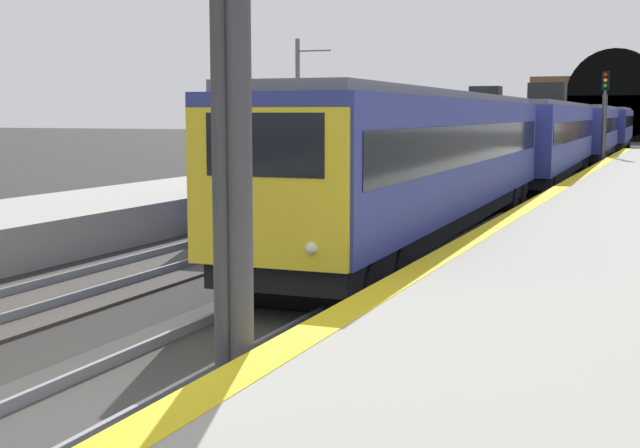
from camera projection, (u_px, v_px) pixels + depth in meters
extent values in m
plane|color=#282623|center=(49.00, 432.00, 9.31)|extent=(320.00, 320.00, 0.00)
cube|color=yellow|center=(254.00, 365.00, 8.25)|extent=(112.00, 0.50, 0.01)
cube|color=#383533|center=(48.00, 429.00, 9.31)|extent=(160.00, 2.94, 0.06)
cube|color=gray|center=(104.00, 429.00, 9.02)|extent=(160.00, 0.07, 0.15)
cube|color=navy|center=(428.00, 153.00, 22.55)|extent=(20.05, 3.32, 2.69)
cube|color=black|center=(429.00, 142.00, 22.51)|extent=(19.25, 3.33, 0.92)
cube|color=slate|center=(429.00, 96.00, 22.37)|extent=(19.44, 2.88, 0.20)
cube|color=black|center=(427.00, 212.00, 22.74)|extent=(19.64, 2.97, 0.53)
cylinder|color=black|center=(303.00, 284.00, 14.87)|extent=(1.04, 2.59, 0.97)
cylinder|color=black|center=(339.00, 267.00, 16.53)|extent=(1.04, 2.59, 0.97)
cylinder|color=black|center=(477.00, 201.00, 29.03)|extent=(1.04, 2.59, 0.97)
cylinder|color=black|center=(487.00, 196.00, 30.70)|extent=(1.04, 2.59, 0.97)
cube|color=yellow|center=(266.00, 188.00, 13.28)|extent=(0.19, 2.68, 2.45)
cube|color=black|center=(264.00, 145.00, 13.15)|extent=(0.09, 1.95, 0.97)
sphere|color=#F2EACC|center=(312.00, 248.00, 13.06)|extent=(0.20, 0.20, 0.20)
sphere|color=#F2EACC|center=(220.00, 243.00, 13.61)|extent=(0.20, 0.20, 0.20)
cube|color=navy|center=(546.00, 135.00, 41.27)|extent=(20.05, 3.32, 2.69)
cube|color=black|center=(546.00, 130.00, 41.24)|extent=(19.25, 3.33, 0.86)
cube|color=slate|center=(547.00, 104.00, 41.09)|extent=(19.44, 2.88, 0.20)
cube|color=black|center=(545.00, 168.00, 41.46)|extent=(19.64, 2.97, 0.53)
cylinder|color=black|center=(516.00, 190.00, 33.27)|extent=(1.04, 2.59, 0.97)
cylinder|color=black|center=(523.00, 186.00, 34.93)|extent=(1.04, 2.59, 0.97)
cylinder|color=black|center=(560.00, 167.00, 48.08)|extent=(1.04, 2.59, 0.97)
cylinder|color=black|center=(564.00, 165.00, 49.74)|extent=(1.04, 2.59, 0.97)
cube|color=navy|center=(590.00, 128.00, 59.99)|extent=(20.05, 3.32, 2.69)
cube|color=black|center=(590.00, 125.00, 59.96)|extent=(19.25, 3.33, 0.93)
cube|color=slate|center=(591.00, 107.00, 59.81)|extent=(19.44, 2.88, 0.20)
cube|color=black|center=(589.00, 151.00, 60.19)|extent=(19.64, 2.97, 0.53)
cylinder|color=black|center=(578.00, 162.00, 52.32)|extent=(1.04, 2.59, 0.97)
cylinder|color=black|center=(581.00, 161.00, 53.98)|extent=(1.04, 2.59, 0.97)
cylinder|color=black|center=(596.00, 152.00, 66.47)|extent=(1.04, 2.59, 0.97)
cylinder|color=black|center=(597.00, 151.00, 68.14)|extent=(1.04, 2.59, 0.97)
cube|color=navy|center=(613.00, 125.00, 78.72)|extent=(20.05, 3.32, 2.69)
cube|color=black|center=(613.00, 121.00, 78.67)|extent=(19.25, 3.33, 0.92)
cube|color=slate|center=(614.00, 109.00, 78.54)|extent=(19.44, 2.88, 0.20)
cube|color=black|center=(613.00, 142.00, 78.91)|extent=(19.64, 2.97, 0.53)
cylinder|color=black|center=(607.00, 149.00, 70.93)|extent=(1.04, 2.59, 0.97)
cylinder|color=black|center=(608.00, 149.00, 72.60)|extent=(1.04, 2.59, 0.97)
cylinder|color=black|center=(616.00, 143.00, 85.31)|extent=(1.04, 2.59, 0.97)
cylinder|color=black|center=(617.00, 143.00, 86.97)|extent=(1.04, 2.59, 0.97)
cube|color=black|center=(547.00, 93.00, 41.02)|extent=(1.34, 1.71, 0.90)
cube|color=navy|center=(368.00, 140.00, 31.61)|extent=(19.47, 3.09, 2.79)
cube|color=black|center=(368.00, 126.00, 31.55)|extent=(18.70, 3.11, 0.96)
cube|color=slate|center=(368.00, 98.00, 31.42)|extent=(18.88, 2.66, 0.20)
cube|color=black|center=(367.00, 184.00, 31.81)|extent=(19.08, 2.75, 0.54)
cylinder|color=black|center=(428.00, 177.00, 39.85)|extent=(1.01, 2.59, 0.97)
cylinder|color=black|center=(418.00, 180.00, 38.19)|extent=(1.01, 2.59, 0.97)
cylinder|color=black|center=(292.00, 213.00, 25.52)|extent=(1.01, 2.59, 0.97)
cylinder|color=black|center=(265.00, 220.00, 23.86)|extent=(1.01, 2.59, 0.97)
cube|color=#E5B20F|center=(435.00, 138.00, 40.62)|extent=(0.16, 2.69, 2.45)
cube|color=black|center=(435.00, 122.00, 40.57)|extent=(0.07, 1.96, 1.01)
sphere|color=#F2EACC|center=(419.00, 156.00, 41.07)|extent=(0.20, 0.20, 0.20)
sphere|color=#F2EACC|center=(451.00, 157.00, 40.50)|extent=(0.20, 0.20, 0.20)
cube|color=navy|center=(485.00, 130.00, 49.88)|extent=(19.47, 3.09, 2.79)
cube|color=black|center=(485.00, 126.00, 49.85)|extent=(18.70, 3.11, 0.80)
cube|color=slate|center=(485.00, 104.00, 49.69)|extent=(18.88, 2.66, 0.20)
cube|color=black|center=(484.00, 158.00, 50.08)|extent=(19.08, 2.75, 0.54)
cylinder|color=black|center=(510.00, 157.00, 58.09)|extent=(1.01, 2.59, 0.97)
cylinder|color=black|center=(505.00, 159.00, 56.43)|extent=(1.01, 2.59, 0.97)
cylinder|color=black|center=(457.00, 172.00, 43.81)|extent=(1.01, 2.59, 0.97)
cylinder|color=black|center=(448.00, 174.00, 42.15)|extent=(1.01, 2.59, 0.97)
cube|color=black|center=(486.00, 94.00, 49.62)|extent=(1.33, 1.70, 0.90)
cylinder|color=#38383D|center=(220.00, 213.00, 8.71)|extent=(0.16, 0.16, 4.78)
cube|color=#38383D|center=(227.00, 211.00, 8.84)|extent=(0.04, 0.28, 4.31)
cylinder|color=#4C4C54|center=(603.00, 133.00, 48.45)|extent=(0.16, 0.16, 4.65)
cube|color=black|center=(606.00, 81.00, 48.09)|extent=(0.20, 0.38, 1.05)
cube|color=#4C4C54|center=(604.00, 133.00, 48.58)|extent=(0.04, 0.28, 4.19)
sphere|color=red|center=(606.00, 75.00, 47.94)|extent=(0.20, 0.20, 0.20)
sphere|color=yellow|center=(605.00, 80.00, 47.97)|extent=(0.20, 0.20, 0.20)
sphere|color=green|center=(605.00, 86.00, 48.01)|extent=(0.20, 0.20, 0.20)
cylinder|color=#3F3F47|center=(238.00, 124.00, 8.67)|extent=(0.28, 0.28, 6.54)
cube|color=brown|center=(614.00, 109.00, 107.29)|extent=(2.29, 20.20, 8.00)
cube|color=black|center=(613.00, 118.00, 106.34)|extent=(0.12, 11.31, 5.60)
cylinder|color=black|center=(614.00, 95.00, 105.99)|extent=(0.12, 11.31, 11.31)
cylinder|color=#595B60|center=(298.00, 111.00, 43.38)|extent=(0.22, 0.22, 7.03)
cylinder|color=#595B60|center=(314.00, 51.00, 42.68)|extent=(0.08, 1.77, 0.08)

